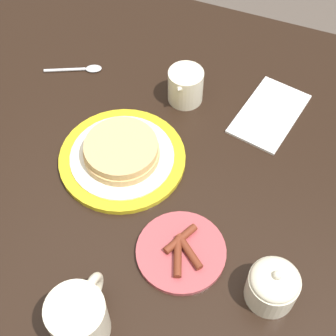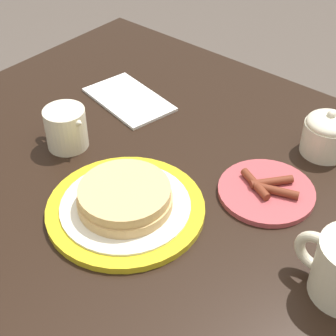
{
  "view_description": "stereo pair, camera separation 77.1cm",
  "coord_description": "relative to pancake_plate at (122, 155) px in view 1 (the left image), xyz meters",
  "views": [
    {
      "loc": [
        -0.48,
        -0.31,
        1.57
      ],
      "look_at": [
        0.05,
        -0.1,
        0.76
      ],
      "focal_mm": 55.0,
      "sensor_mm": 36.0,
      "label": 1
    },
    {
      "loc": [
        -0.38,
        0.41,
        1.31
      ],
      "look_at": [
        0.05,
        -0.1,
        0.76
      ],
      "focal_mm": 55.0,
      "sensor_mm": 36.0,
      "label": 2
    }
  ],
  "objects": [
    {
      "name": "ground_plane",
      "position": [
        -0.06,
        0.0,
        -0.75
      ],
      "size": [
        8.0,
        8.0,
        0.0
      ],
      "primitive_type": "plane",
      "color": "#51473F"
    },
    {
      "name": "dining_table",
      "position": [
        -0.06,
        0.0,
        -0.13
      ],
      "size": [
        1.2,
        1.08,
        0.73
      ],
      "color": "black",
      "rests_on": "ground_plane"
    },
    {
      "name": "pancake_plate",
      "position": [
        0.0,
        0.0,
        0.0
      ],
      "size": [
        0.26,
        0.26,
        0.05
      ],
      "color": "gold",
      "rests_on": "dining_table"
    },
    {
      "name": "side_plate_bacon",
      "position": [
        -0.15,
        -0.18,
        -0.01
      ],
      "size": [
        0.16,
        0.16,
        0.02
      ],
      "color": "#B2474C",
      "rests_on": "dining_table"
    },
    {
      "name": "coffee_mug",
      "position": [
        -0.33,
        -0.08,
        0.03
      ],
      "size": [
        0.13,
        0.1,
        0.09
      ],
      "color": "beige",
      "rests_on": "dining_table"
    },
    {
      "name": "creamer_pitcher",
      "position": [
        0.21,
        -0.06,
        0.02
      ],
      "size": [
        0.11,
        0.08,
        0.09
      ],
      "color": "beige",
      "rests_on": "dining_table"
    },
    {
      "name": "sugar_bowl",
      "position": [
        -0.17,
        -0.35,
        0.02
      ],
      "size": [
        0.09,
        0.09,
        0.09
      ],
      "color": "beige",
      "rests_on": "dining_table"
    },
    {
      "name": "napkin",
      "position": [
        0.23,
        -0.25,
        -0.02
      ],
      "size": [
        0.21,
        0.15,
        0.01
      ],
      "color": "white",
      "rests_on": "dining_table"
    },
    {
      "name": "spoon",
      "position": [
        0.2,
        0.19,
        -0.02
      ],
      "size": [
        0.07,
        0.13,
        0.01
      ],
      "color": "silver",
      "rests_on": "dining_table"
    }
  ]
}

